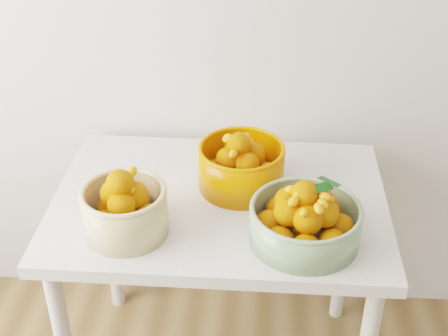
{
  "coord_description": "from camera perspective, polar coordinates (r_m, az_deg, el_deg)",
  "views": [
    {
      "loc": [
        -0.24,
        0.08,
        1.84
      ],
      "look_at": [
        -0.35,
        1.5,
        0.92
      ],
      "focal_mm": 50.0,
      "sensor_mm": 36.0,
      "label": 1
    }
  ],
  "objects": [
    {
      "name": "table",
      "position": [
        1.93,
        -0.39,
        -5.06
      ],
      "size": [
        1.0,
        0.7,
        0.75
      ],
      "color": "silver",
      "rests_on": "ground"
    },
    {
      "name": "bowl_cream",
      "position": [
        1.72,
        -9.05,
        -3.74
      ],
      "size": [
        0.3,
        0.3,
        0.2
      ],
      "rotation": [
        0.0,
        0.0,
        -0.31
      ],
      "color": "tan",
      "rests_on": "table"
    },
    {
      "name": "bowl_green",
      "position": [
        1.69,
        7.4,
        -4.73
      ],
      "size": [
        0.37,
        0.37,
        0.19
      ],
      "rotation": [
        0.0,
        0.0,
        0.27
      ],
      "color": "gray",
      "rests_on": "table"
    },
    {
      "name": "bowl_orange",
      "position": [
        1.89,
        1.58,
        0.24
      ],
      "size": [
        0.29,
        0.29,
        0.19
      ],
      "rotation": [
        0.0,
        0.0,
        0.11
      ],
      "color": "#E46203",
      "rests_on": "table"
    }
  ]
}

